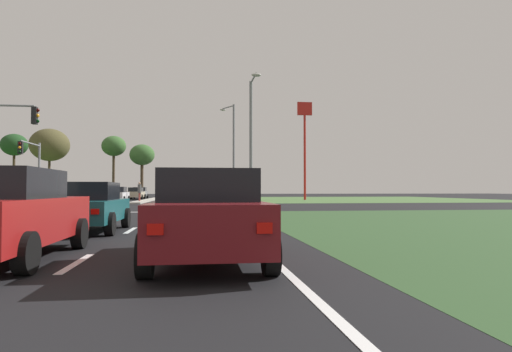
{
  "coord_description": "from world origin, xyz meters",
  "views": [
    {
      "loc": [
        5.52,
        -1.86,
        1.25
      ],
      "look_at": [
        9.31,
        26.48,
        2.14
      ],
      "focal_mm": 30.7,
      "sensor_mm": 36.0,
      "label": 1
    }
  ],
  "objects_px": {
    "street_lamp_third": "(233,148)",
    "fastfood_pole_sign": "(305,129)",
    "car_teal_near": "(86,206)",
    "treeline_second": "(50,145)",
    "car_black_fifth": "(209,196)",
    "treeline_near": "(14,145)",
    "treeline_third": "(114,147)",
    "pedestrian_at_median": "(139,189)",
    "treeline_fourth": "(142,155)",
    "car_beige_fourth": "(136,193)",
    "street_lamp_second": "(251,136)",
    "car_grey_second": "(140,193)",
    "traffic_signal_far_left": "(32,161)",
    "car_red_sixth": "(6,214)",
    "car_maroon_eighth": "(207,215)",
    "car_white_seventh": "(117,195)"
  },
  "relations": [
    {
      "from": "car_teal_near",
      "to": "treeline_second",
      "type": "bearing_deg",
      "value": 108.86
    },
    {
      "from": "car_black_fifth",
      "to": "treeline_near",
      "type": "distance_m",
      "value": 45.27
    },
    {
      "from": "pedestrian_at_median",
      "to": "treeline_fourth",
      "type": "relative_size",
      "value": 0.24
    },
    {
      "from": "car_beige_fourth",
      "to": "traffic_signal_far_left",
      "type": "height_order",
      "value": "traffic_signal_far_left"
    },
    {
      "from": "car_beige_fourth",
      "to": "fastfood_pole_sign",
      "type": "height_order",
      "value": "fastfood_pole_sign"
    },
    {
      "from": "fastfood_pole_sign",
      "to": "treeline_second",
      "type": "distance_m",
      "value": 35.2
    },
    {
      "from": "car_black_fifth",
      "to": "treeline_fourth",
      "type": "xyz_separation_m",
      "value": [
        -8.71,
        31.71,
        5.35
      ]
    },
    {
      "from": "street_lamp_third",
      "to": "treeline_second",
      "type": "bearing_deg",
      "value": 136.07
    },
    {
      "from": "car_teal_near",
      "to": "fastfood_pole_sign",
      "type": "height_order",
      "value": "fastfood_pole_sign"
    },
    {
      "from": "car_red_sixth",
      "to": "treeline_fourth",
      "type": "xyz_separation_m",
      "value": [
        -4.56,
        55.68,
        5.32
      ]
    },
    {
      "from": "car_maroon_eighth",
      "to": "traffic_signal_far_left",
      "type": "distance_m",
      "value": 32.21
    },
    {
      "from": "traffic_signal_far_left",
      "to": "treeline_fourth",
      "type": "xyz_separation_m",
      "value": [
        5.22,
        27.01,
        2.59
      ]
    },
    {
      "from": "car_white_seventh",
      "to": "fastfood_pole_sign",
      "type": "bearing_deg",
      "value": -156.76
    },
    {
      "from": "treeline_second",
      "to": "street_lamp_third",
      "type": "bearing_deg",
      "value": -43.93
    },
    {
      "from": "fastfood_pole_sign",
      "to": "treeline_third",
      "type": "bearing_deg",
      "value": 149.21
    },
    {
      "from": "car_teal_near",
      "to": "treeline_second",
      "type": "height_order",
      "value": "treeline_second"
    },
    {
      "from": "street_lamp_second",
      "to": "street_lamp_third",
      "type": "height_order",
      "value": "street_lamp_third"
    },
    {
      "from": "car_beige_fourth",
      "to": "treeline_near",
      "type": "distance_m",
      "value": 22.98
    },
    {
      "from": "car_teal_near",
      "to": "car_beige_fourth",
      "type": "distance_m",
      "value": 43.07
    },
    {
      "from": "car_black_fifth",
      "to": "treeline_second",
      "type": "bearing_deg",
      "value": 34.05
    },
    {
      "from": "street_lamp_third",
      "to": "car_maroon_eighth",
      "type": "bearing_deg",
      "value": -95.28
    },
    {
      "from": "fastfood_pole_sign",
      "to": "treeline_third",
      "type": "distance_m",
      "value": 29.6
    },
    {
      "from": "treeline_fourth",
      "to": "fastfood_pole_sign",
      "type": "bearing_deg",
      "value": -29.49
    },
    {
      "from": "pedestrian_at_median",
      "to": "treeline_second",
      "type": "relative_size",
      "value": 0.19
    },
    {
      "from": "car_grey_second",
      "to": "car_black_fifth",
      "type": "relative_size",
      "value": 1.0
    },
    {
      "from": "car_red_sixth",
      "to": "pedestrian_at_median",
      "type": "xyz_separation_m",
      "value": [
        -2.3,
        35.59,
        0.45
      ]
    },
    {
      "from": "car_beige_fourth",
      "to": "car_maroon_eighth",
      "type": "distance_m",
      "value": 49.32
    },
    {
      "from": "street_lamp_third",
      "to": "fastfood_pole_sign",
      "type": "xyz_separation_m",
      "value": [
        9.74,
        11.33,
        3.56
      ]
    },
    {
      "from": "car_maroon_eighth",
      "to": "treeline_near",
      "type": "height_order",
      "value": "treeline_near"
    },
    {
      "from": "fastfood_pole_sign",
      "to": "treeline_second",
      "type": "bearing_deg",
      "value": 161.16
    },
    {
      "from": "car_teal_near",
      "to": "pedestrian_at_median",
      "type": "bearing_deg",
      "value": 94.48
    },
    {
      "from": "treeline_fourth",
      "to": "street_lamp_second",
      "type": "bearing_deg",
      "value": -73.07
    },
    {
      "from": "treeline_second",
      "to": "car_maroon_eighth",
      "type": "bearing_deg",
      "value": -69.83
    },
    {
      "from": "treeline_third",
      "to": "street_lamp_second",
      "type": "bearing_deg",
      "value": -68.6
    },
    {
      "from": "fastfood_pole_sign",
      "to": "treeline_fourth",
      "type": "xyz_separation_m",
      "value": [
        -20.87,
        11.8,
        -2.57
      ]
    },
    {
      "from": "car_grey_second",
      "to": "fastfood_pole_sign",
      "type": "xyz_separation_m",
      "value": [
        20.86,
        -9.53,
        7.9
      ]
    },
    {
      "from": "treeline_near",
      "to": "treeline_fourth",
      "type": "height_order",
      "value": "treeline_near"
    },
    {
      "from": "street_lamp_third",
      "to": "car_teal_near",
      "type": "bearing_deg",
      "value": -103.39
    },
    {
      "from": "car_grey_second",
      "to": "traffic_signal_far_left",
      "type": "xyz_separation_m",
      "value": [
        -5.23,
        -24.74,
        2.74
      ]
    },
    {
      "from": "car_maroon_eighth",
      "to": "treeline_third",
      "type": "bearing_deg",
      "value": 101.95
    },
    {
      "from": "treeline_second",
      "to": "treeline_fourth",
      "type": "distance_m",
      "value": 12.49
    },
    {
      "from": "street_lamp_second",
      "to": "car_teal_near",
      "type": "bearing_deg",
      "value": -115.97
    },
    {
      "from": "car_teal_near",
      "to": "treeline_second",
      "type": "relative_size",
      "value": 0.43
    },
    {
      "from": "traffic_signal_far_left",
      "to": "fastfood_pole_sign",
      "type": "bearing_deg",
      "value": 30.24
    },
    {
      "from": "car_grey_second",
      "to": "street_lamp_second",
      "type": "bearing_deg",
      "value": 107.96
    },
    {
      "from": "fastfood_pole_sign",
      "to": "treeline_third",
      "type": "height_order",
      "value": "fastfood_pole_sign"
    },
    {
      "from": "treeline_fourth",
      "to": "car_beige_fourth",
      "type": "bearing_deg",
      "value": -88.57
    },
    {
      "from": "street_lamp_third",
      "to": "fastfood_pole_sign",
      "type": "bearing_deg",
      "value": 49.3
    },
    {
      "from": "car_red_sixth",
      "to": "street_lamp_second",
      "type": "height_order",
      "value": "street_lamp_second"
    },
    {
      "from": "car_beige_fourth",
      "to": "treeline_fourth",
      "type": "height_order",
      "value": "treeline_fourth"
    }
  ]
}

